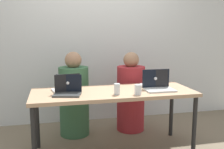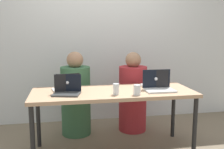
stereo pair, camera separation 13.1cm
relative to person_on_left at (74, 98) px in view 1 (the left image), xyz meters
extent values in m
cube|color=silver|center=(0.40, 0.59, 0.71)|extent=(4.83, 0.10, 2.45)
cube|color=tan|center=(0.40, -0.63, 0.21)|extent=(1.86, 0.70, 0.04)
cylinder|color=black|center=(-0.48, -0.93, -0.16)|extent=(0.05, 0.05, 0.70)
cylinder|color=black|center=(1.28, -0.93, -0.16)|extent=(0.05, 0.05, 0.70)
cylinder|color=black|center=(-0.48, -0.33, -0.16)|extent=(0.05, 0.05, 0.70)
cylinder|color=black|center=(1.28, -0.33, -0.16)|extent=(0.05, 0.05, 0.70)
cylinder|color=#35603E|center=(0.00, 0.00, -0.04)|extent=(0.47, 0.47, 0.94)
sphere|color=#997051|center=(0.00, 0.00, 0.53)|extent=(0.22, 0.22, 0.22)
cylinder|color=#A1272D|center=(0.81, 0.00, -0.05)|extent=(0.40, 0.40, 0.93)
sphere|color=#997051|center=(0.81, 0.00, 0.51)|extent=(0.22, 0.22, 0.22)
cube|color=silver|center=(-0.14, -0.51, 0.24)|extent=(0.32, 0.26, 0.02)
cube|color=black|center=(-0.12, -0.62, 0.34)|extent=(0.28, 0.07, 0.19)
sphere|color=white|center=(-0.11, -0.63, 0.34)|extent=(0.04, 0.04, 0.04)
cube|color=#383B3B|center=(-0.13, -0.73, 0.24)|extent=(0.33, 0.27, 0.02)
cube|color=black|center=(-0.10, -0.63, 0.34)|extent=(0.28, 0.08, 0.19)
sphere|color=white|center=(-0.10, -0.61, 0.34)|extent=(0.03, 0.03, 0.03)
cube|color=silver|center=(0.94, -0.50, 0.24)|extent=(0.33, 0.27, 0.02)
cube|color=black|center=(0.92, -0.62, 0.35)|extent=(0.29, 0.06, 0.21)
sphere|color=white|center=(0.92, -0.63, 0.35)|extent=(0.04, 0.04, 0.04)
cube|color=silver|center=(0.93, -0.74, 0.24)|extent=(0.34, 0.23, 0.02)
cube|color=black|center=(0.93, -0.62, 0.36)|extent=(0.34, 0.01, 0.21)
sphere|color=white|center=(0.93, -0.60, 0.36)|extent=(0.04, 0.04, 0.04)
cylinder|color=white|center=(0.62, -0.86, 0.28)|extent=(0.08, 0.08, 0.11)
cylinder|color=silver|center=(0.62, -0.86, 0.26)|extent=(0.07, 0.07, 0.06)
cylinder|color=white|center=(0.40, -0.81, 0.29)|extent=(0.07, 0.07, 0.12)
cylinder|color=silver|center=(0.40, -0.81, 0.26)|extent=(0.06, 0.06, 0.07)
camera|label=1|loc=(-0.26, -3.50, 0.92)|focal=42.00mm
camera|label=2|loc=(-0.13, -3.52, 0.92)|focal=42.00mm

